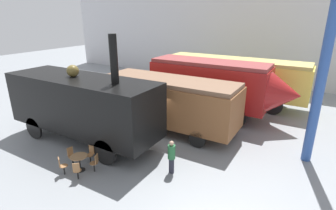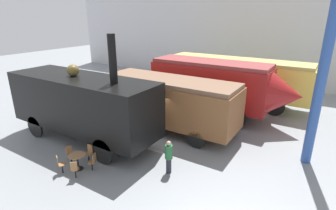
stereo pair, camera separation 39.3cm
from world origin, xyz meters
name	(u,v)px [view 1 (the left image)]	position (x,y,z in m)	size (l,w,h in m)	color
ground_plane	(155,134)	(0.00, 0.00, 0.00)	(80.00, 80.00, 0.00)	gray
backdrop_wall	(237,38)	(0.00, 15.23, 4.50)	(44.00, 0.15, 9.00)	silver
passenger_coach_vintage	(234,76)	(2.11, 8.15, 2.20)	(10.95, 2.56, 3.56)	#E0C64C
streamlined_locomotive	(219,84)	(2.15, 4.68, 2.32)	(9.80, 2.65, 3.84)	maroon
passenger_coach_wooden	(169,100)	(0.34, 1.10, 1.90)	(8.38, 2.81, 3.21)	brown
steam_locomotive	(82,103)	(-2.91, -2.68, 2.25)	(9.01, 2.78, 5.97)	black
cafe_table_near	(79,160)	(-0.85, -4.97, 0.56)	(0.77, 0.77, 0.74)	black
cafe_chair_0	(77,170)	(-0.36, -5.54, 0.51)	(0.40, 0.41, 0.87)	black
cafe_chair_1	(95,162)	(-0.16, -4.67, 0.51)	(0.40, 0.38, 0.87)	black
cafe_chair_2	(91,153)	(-0.92, -4.21, 0.51)	(0.36, 0.36, 0.87)	black
cafe_chair_3	(71,155)	(-1.59, -4.79, 0.51)	(0.38, 0.36, 0.87)	black
cafe_chair_4	(62,165)	(-1.25, -5.61, 0.51)	(0.39, 0.40, 0.87)	black
visitor_person	(172,156)	(2.84, -2.97, 0.85)	(0.34, 0.34, 1.58)	#262633
support_pillar	(321,81)	(8.00, 1.38, 4.00)	(0.44, 0.44, 8.00)	#2D519E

